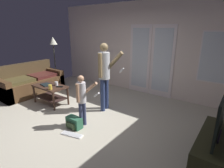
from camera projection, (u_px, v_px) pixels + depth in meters
name	position (u px, v px, depth m)	size (l,w,h in m)	color
ground_plane	(77.00, 121.00, 3.99)	(6.07, 5.27, 0.02)	#BAB39F
wall_back_with_doors	(139.00, 49.00, 5.53)	(6.07, 0.09, 2.76)	silver
leather_couch	(31.00, 83.00, 5.61)	(0.89, 1.85, 0.91)	brown
coffee_table	(50.00, 91.00, 4.81)	(0.93, 0.52, 0.51)	#3C261D
tv_stand	(215.00, 149.00, 2.74)	(0.48, 1.32, 0.42)	#2A2B16
flat_screen_tv	(221.00, 115.00, 2.58)	(0.08, 1.10, 0.69)	black
person_adult	(105.00, 71.00, 4.26)	(0.54, 0.49, 1.65)	navy
person_child	(82.00, 97.00, 3.59)	(0.42, 0.33, 1.09)	#373D5E
floor_lamp	(53.00, 44.00, 6.36)	(0.29, 0.29, 1.67)	#2A3421
backpack	(74.00, 123.00, 3.69)	(0.34, 0.21, 0.23)	#2C5F45
loose_keyboard	(72.00, 135.00, 3.46)	(0.46, 0.23, 0.02)	white
laptop_closed	(46.00, 85.00, 4.80)	(0.31, 0.21, 0.02)	black
cup_near_edge	(56.00, 84.00, 4.76)	(0.09, 0.09, 0.10)	white
cup_by_laptop	(50.00, 87.00, 4.44)	(0.08, 0.08, 0.12)	gold
tv_remote_black	(60.00, 87.00, 4.64)	(0.17, 0.05, 0.02)	black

